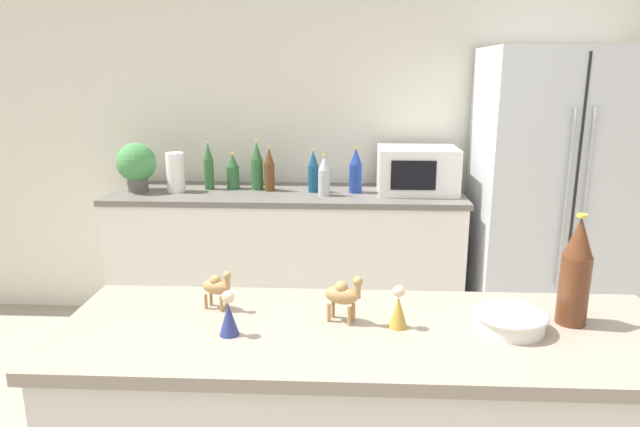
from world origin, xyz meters
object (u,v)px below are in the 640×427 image
Objects in this scene: fruit_bowl at (510,320)px; wise_man_figurine_purple at (229,316)px; refrigerator at (551,202)px; wine_bottle at (576,272)px; wise_man_figurine_crimson at (398,309)px; back_bottle_0 at (324,176)px; back_bottle_6 at (233,172)px; back_bottle_1 at (356,171)px; paper_towel_roll at (176,172)px; camel_figurine at (217,286)px; microwave at (417,170)px; back_bottle_5 at (257,166)px; back_bottle_4 at (313,172)px; potted_plant at (136,164)px; back_bottle_2 at (209,167)px; camel_figurine_second at (343,294)px; back_bottle_3 at (269,170)px.

wise_man_figurine_purple is (-0.74, -0.07, 0.02)m from fruit_bowl.
fruit_bowl is at bearing -111.62° from refrigerator.
wise_man_figurine_crimson is (-0.47, -0.05, -0.10)m from wine_bottle.
back_bottle_6 is at bearing 163.45° from back_bottle_0.
back_bottle_1 is 2.09m from wine_bottle.
camel_figurine is at bearing -70.14° from paper_towel_roll.
back_bottle_1 reaches higher than camel_figurine.
wine_bottle reaches higher than fruit_bowl.
back_bottle_1 reaches higher than microwave.
fruit_bowl is 0.74m from wise_man_figurine_purple.
back_bottle_0 is at bearing -168.36° from microwave.
wise_man_figurine_purple is (0.43, -2.21, 0.02)m from back_bottle_6.
paper_towel_roll is 0.79× the size of back_bottle_5.
microwave is 0.64m from back_bottle_4.
back_bottle_5 reaches higher than back_bottle_0.
potted_plant reaches higher than wise_man_figurine_crimson.
wise_man_figurine_purple is at bearing -99.44° from back_bottle_1.
back_bottle_4 is 2.23× the size of camel_figurine.
camel_figurine_second is (0.87, -2.09, 0.01)m from back_bottle_2.
back_bottle_3 is (-0.54, 0.02, -0.00)m from back_bottle_1.
fruit_bowl is at bearing -72.55° from back_bottle_4.
back_bottle_6 is at bearing 171.78° from back_bottle_4.
back_bottle_3 is 2.16m from wise_man_figurine_purple.
back_bottle_2 reaches higher than back_bottle_3.
back_bottle_4 is 1.97m from camel_figurine.
back_bottle_1 is 2.03m from camel_figurine_second.
paper_towel_roll is 0.97× the size of back_bottle_0.
back_bottle_0 is 2.05m from fruit_bowl.
microwave is 2.50× the size of fruit_bowl.
back_bottle_0 is 1.31× the size of fruit_bowl.
back_bottle_1 is 0.93m from back_bottle_2.
microwave is at bearing -1.53° from back_bottle_2.
back_bottle_4 is at bearing 1.87° from potted_plant.
back_bottle_3 is 1.22× the size of back_bottle_6.
back_bottle_4 is (1.10, 0.04, -0.04)m from potted_plant.
fruit_bowl is (1.32, -2.12, -0.04)m from back_bottle_2.
refrigerator reaches higher than back_bottle_6.
wise_man_figurine_purple is at bearing -174.87° from fruit_bowl.
potted_plant is at bearing -178.81° from paper_towel_roll.
wine_bottle is (0.83, -2.02, 0.09)m from back_bottle_4.
microwave is at bearing 1.74° from potted_plant.
paper_towel_roll is 1.27× the size of fruit_bowl.
paper_towel_roll is at bearing -177.94° from back_bottle_4.
paper_towel_roll is (0.24, 0.01, -0.05)m from potted_plant.
back_bottle_4 reaches higher than wise_man_figurine_purple.
fruit_bowl is at bearing -3.69° from camel_figurine_second.
microwave reaches higher than back_bottle_6.
back_bottle_3 is 0.25m from back_bottle_6.
back_bottle_3 is at bearing 106.80° from wise_man_figurine_crimson.
camel_figurine_second is at bearing -71.08° from back_bottle_6.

